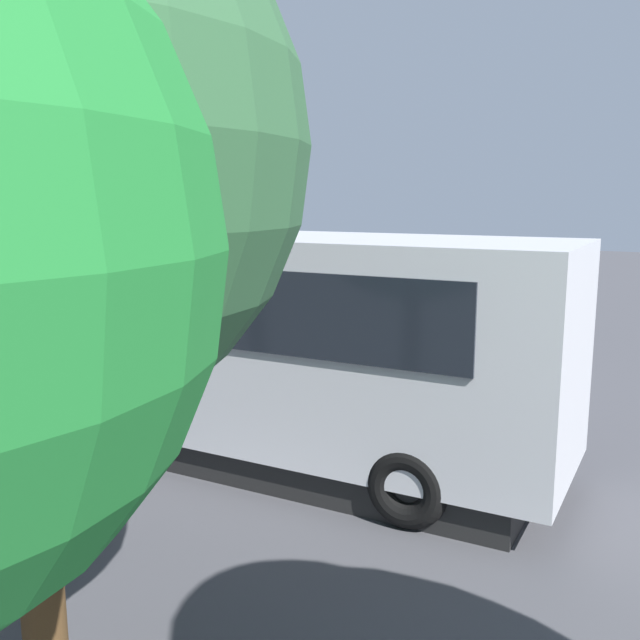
{
  "coord_description": "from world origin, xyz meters",
  "views": [
    {
      "loc": [
        -5.92,
        12.96,
        3.77
      ],
      "look_at": [
        1.58,
        -0.11,
        1.1
      ],
      "focal_mm": 39.04,
      "sensor_mm": 36.0,
      "label": 1
    }
  ],
  "objects": [
    {
      "name": "spectator_far_left",
      "position": [
        -0.78,
        2.39,
        1.01
      ],
      "size": [
        0.58,
        0.36,
        1.7
      ],
      "color": "black",
      "rests_on": "ground_plane"
    },
    {
      "name": "ground_plane",
      "position": [
        0.0,
        0.0,
        0.0
      ],
      "size": [
        80.0,
        80.0,
        0.0
      ],
      "primitive_type": "plane",
      "color": "#424247"
    },
    {
      "name": "spectator_left",
      "position": [
        0.34,
        2.37,
        1.08
      ],
      "size": [
        0.57,
        0.39,
        1.79
      ],
      "color": "black",
      "rests_on": "ground_plane"
    },
    {
      "name": "bay_line_a",
      "position": [
        -2.24,
        -0.81,
        0.0
      ],
      "size": [
        0.26,
        4.93,
        0.01
      ],
      "color": "white",
      "rests_on": "ground_plane"
    },
    {
      "name": "spectator_centre",
      "position": [
        1.38,
        2.37,
        1.0
      ],
      "size": [
        0.57,
        0.38,
        1.69
      ],
      "color": "black",
      "rests_on": "ground_plane"
    },
    {
      "name": "tree_left",
      "position": [
        -1.81,
        9.91,
        4.4
      ],
      "size": [
        3.99,
        3.99,
        6.69
      ],
      "color": "#51381E",
      "rests_on": "ground_plane"
    },
    {
      "name": "stunt_motorcycle",
      "position": [
        3.41,
        -3.17,
        1.0
      ],
      "size": [
        1.95,
        0.96,
        1.66
      ],
      "color": "black",
      "rests_on": "ground_plane"
    },
    {
      "name": "tour_bus",
      "position": [
        0.76,
        4.93,
        1.65
      ],
      "size": [
        10.87,
        2.82,
        3.25
      ],
      "color": "silver",
      "rests_on": "ground_plane"
    },
    {
      "name": "parked_motorcycle_silver",
      "position": [
        2.59,
        2.9,
        0.48
      ],
      "size": [
        2.03,
        0.69,
        0.99
      ],
      "color": "black",
      "rests_on": "ground_plane"
    },
    {
      "name": "bay_line_b",
      "position": [
        0.24,
        -0.81,
        0.0
      ],
      "size": [
        0.26,
        4.85,
        0.01
      ],
      "color": "white",
      "rests_on": "ground_plane"
    },
    {
      "name": "spectator_right",
      "position": [
        2.5,
        2.35,
        1.02
      ],
      "size": [
        0.58,
        0.37,
        1.72
      ],
      "color": "black",
      "rests_on": "ground_plane"
    },
    {
      "name": "bay_line_c",
      "position": [
        2.73,
        -0.81,
        0.0
      ],
      "size": [
        0.22,
        3.54,
        0.01
      ],
      "color": "white",
      "rests_on": "ground_plane"
    }
  ]
}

